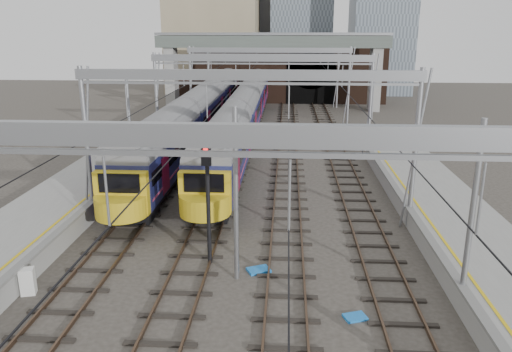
# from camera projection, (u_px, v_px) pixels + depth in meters

# --- Properties ---
(ground) EXTENTS (160.00, 160.00, 0.00)m
(ground) POSITION_uv_depth(u_px,v_px,m) (231.00, 304.00, 18.33)
(ground) COLOR #38332D
(ground) RESTS_ON ground
(tracks) EXTENTS (14.40, 80.00, 0.22)m
(tracks) POSITION_uv_depth(u_px,v_px,m) (257.00, 183.00, 32.67)
(tracks) COLOR #4C3828
(tracks) RESTS_ON ground
(overhead_line) EXTENTS (16.80, 80.00, 8.00)m
(overhead_line) POSITION_uv_depth(u_px,v_px,m) (262.00, 73.00, 37.01)
(overhead_line) COLOR gray
(overhead_line) RESTS_ON ground
(retaining_wall) EXTENTS (28.00, 2.75, 9.00)m
(retaining_wall) POSITION_uv_depth(u_px,v_px,m) (284.00, 70.00, 66.69)
(retaining_wall) COLOR #311E16
(retaining_wall) RESTS_ON ground
(overbridge) EXTENTS (28.00, 3.00, 9.25)m
(overbridge) POSITION_uv_depth(u_px,v_px,m) (272.00, 50.00, 60.27)
(overbridge) COLOR gray
(overbridge) RESTS_ON ground
(train_main) EXTENTS (2.63, 60.95, 4.59)m
(train_main) POSITION_uv_depth(u_px,v_px,m) (250.00, 100.00, 53.13)
(train_main) COLOR black
(train_main) RESTS_ON ground
(train_second) EXTENTS (2.70, 46.91, 4.68)m
(train_second) POSITION_uv_depth(u_px,v_px,m) (202.00, 110.00, 46.21)
(train_second) COLOR black
(train_second) RESTS_ON ground
(signal_near_centre) EXTENTS (0.41, 0.49, 5.39)m
(signal_near_centre) POSITION_uv_depth(u_px,v_px,m) (208.00, 190.00, 20.55)
(signal_near_centre) COLOR black
(signal_near_centre) RESTS_ON ground
(relay_cabinet) EXTENTS (0.62, 0.57, 1.05)m
(relay_cabinet) POSITION_uv_depth(u_px,v_px,m) (28.00, 281.00, 18.90)
(relay_cabinet) COLOR silver
(relay_cabinet) RESTS_ON ground
(equip_cover_a) EXTENTS (1.10, 0.97, 0.11)m
(equip_cover_a) POSITION_uv_depth(u_px,v_px,m) (259.00, 270.00, 20.80)
(equip_cover_a) COLOR blue
(equip_cover_a) RESTS_ON ground
(equip_cover_b) EXTENTS (0.90, 0.68, 0.10)m
(equip_cover_b) POSITION_uv_depth(u_px,v_px,m) (220.00, 210.00, 27.68)
(equip_cover_b) COLOR blue
(equip_cover_b) RESTS_ON ground
(equip_cover_c) EXTENTS (0.91, 0.77, 0.09)m
(equip_cover_c) POSITION_uv_depth(u_px,v_px,m) (355.00, 317.00, 17.43)
(equip_cover_c) COLOR blue
(equip_cover_c) RESTS_ON ground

